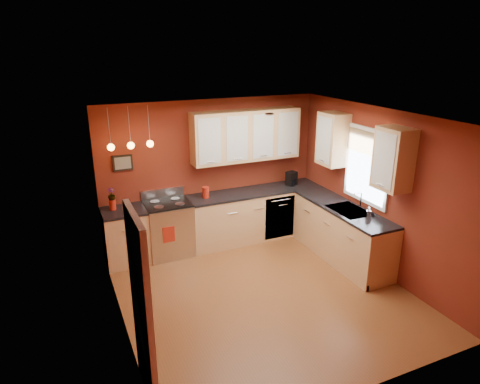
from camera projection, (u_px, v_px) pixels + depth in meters
name	position (u px, v px, depth m)	size (l,w,h in m)	color
floor	(263.00, 293.00, 6.33)	(4.20, 4.20, 0.00)	brown
ceiling	(267.00, 118.00, 5.47)	(4.00, 4.20, 0.02)	beige
wall_back	(212.00, 172.00, 7.71)	(4.00, 0.02, 2.60)	maroon
wall_front	(365.00, 287.00, 4.09)	(4.00, 0.02, 2.60)	maroon
wall_left	(117.00, 237.00, 5.13)	(0.02, 4.20, 2.60)	maroon
wall_right	(379.00, 192.00, 6.67)	(0.02, 4.20, 2.60)	maroon
base_cabinets_back_left	(126.00, 237.00, 7.10)	(0.70, 0.60, 0.90)	tan
base_cabinets_back_right	(255.00, 215.00, 8.01)	(2.54, 0.60, 0.90)	tan
base_cabinets_right	(341.00, 234.00, 7.22)	(0.60, 2.10, 0.90)	tan
counter_back_left	(123.00, 211.00, 6.94)	(0.70, 0.62, 0.04)	black
counter_back_right	(255.00, 191.00, 7.86)	(2.54, 0.62, 0.04)	black
counter_right	(343.00, 208.00, 7.07)	(0.62, 2.10, 0.04)	black
gas_range	(169.00, 228.00, 7.37)	(0.76, 0.64, 1.11)	silver
dishwasher_front	(280.00, 217.00, 7.90)	(0.60, 0.02, 0.80)	silver
sink	(349.00, 211.00, 6.94)	(0.50, 0.70, 0.33)	gray
window	(367.00, 164.00, 6.79)	(0.06, 1.02, 1.22)	white
door_left_wall	(142.00, 310.00, 4.20)	(0.12, 0.82, 2.05)	white
upper_cabinets_back	(246.00, 135.00, 7.57)	(2.00, 0.35, 0.90)	tan
upper_cabinets_right	(360.00, 148.00, 6.67)	(0.35, 1.95, 0.90)	tan
wall_picture	(123.00, 163.00, 6.98)	(0.32, 0.03, 0.26)	black
pendant_lights	(131.00, 145.00, 6.61)	(0.71, 0.11, 0.66)	gray
red_canister	(206.00, 192.00, 7.45)	(0.13, 0.13, 0.20)	#AD2212
red_vase	(112.00, 205.00, 6.92)	(0.11, 0.11, 0.17)	#AD2212
flowers	(111.00, 195.00, 6.86)	(0.12, 0.12, 0.21)	#AD2212
coffee_maker	(292.00, 179.00, 8.10)	(0.21, 0.21, 0.26)	black
soap_pump	(369.00, 212.00, 6.61)	(0.08, 0.08, 0.17)	silver
dish_towel	(169.00, 234.00, 7.04)	(0.20, 0.01, 0.27)	#AD2212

